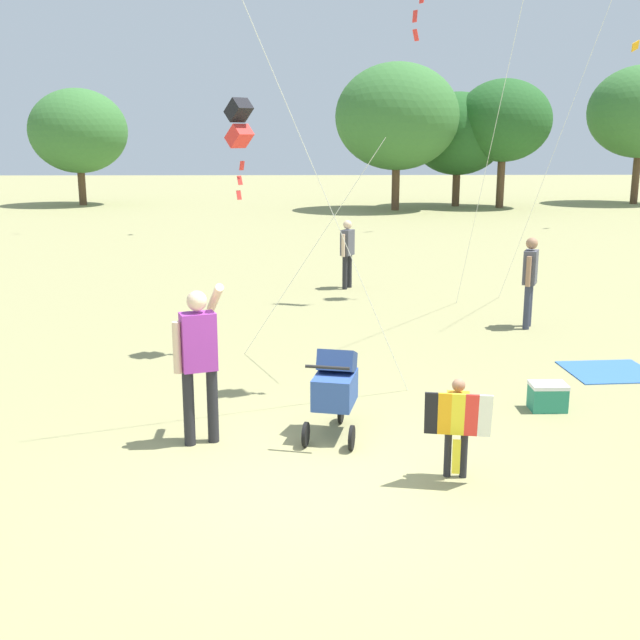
# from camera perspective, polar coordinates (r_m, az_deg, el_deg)

# --- Properties ---
(ground_plane) EXTENTS (120.00, 120.00, 0.00)m
(ground_plane) POSITION_cam_1_polar(r_m,az_deg,el_deg) (8.02, 0.09, -11.71)
(ground_plane) COLOR #938E5B
(treeline_distant) EXTENTS (32.30, 7.88, 6.67)m
(treeline_distant) POSITION_cam_1_polar(r_m,az_deg,el_deg) (38.12, 7.70, 14.16)
(treeline_distant) COLOR brown
(treeline_distant) RESTS_ON ground
(child_with_butterfly_kite) EXTENTS (0.67, 0.41, 1.05)m
(child_with_butterfly_kite) POSITION_cam_1_polar(r_m,az_deg,el_deg) (7.98, 9.98, -7.13)
(child_with_butterfly_kite) COLOR #232328
(child_with_butterfly_kite) RESTS_ON ground
(person_adult_flyer) EXTENTS (0.58, 0.65, 1.84)m
(person_adult_flyer) POSITION_cam_1_polar(r_m,az_deg,el_deg) (8.72, -8.84, -2.38)
(person_adult_flyer) COLOR #232328
(person_adult_flyer) RESTS_ON ground
(stroller) EXTENTS (0.67, 1.12, 1.03)m
(stroller) POSITION_cam_1_polar(r_m,az_deg,el_deg) (8.98, 1.12, -4.76)
(stroller) COLOR black
(stroller) RESTS_ON ground
(kite_orange_delta) EXTENTS (2.27, 1.71, 3.93)m
(kite_orange_delta) POSITION_cam_1_polar(r_m,az_deg,el_deg) (12.01, -5.89, 14.00)
(kite_orange_delta) COLOR black
(kite_orange_delta) RESTS_ON ground
(person_red_shirt) EXTENTS (0.34, 0.49, 1.63)m
(person_red_shirt) POSITION_cam_1_polar(r_m,az_deg,el_deg) (14.40, 15.06, 3.18)
(person_red_shirt) COLOR #33384C
(person_red_shirt) RESTS_ON ground
(person_couple_left) EXTENTS (0.34, 0.44, 1.54)m
(person_couple_left) POSITION_cam_1_polar(r_m,az_deg,el_deg) (17.58, 2.01, 5.24)
(person_couple_left) COLOR #232328
(person_couple_left) RESTS_ON ground
(picnic_blanket) EXTENTS (1.29, 1.20, 0.02)m
(picnic_blanket) POSITION_cam_1_polar(r_m,az_deg,el_deg) (12.26, 20.35, -3.55)
(picnic_blanket) COLOR #3366B2
(picnic_blanket) RESTS_ON ground
(cooler_box) EXTENTS (0.45, 0.33, 0.35)m
(cooler_box) POSITION_cam_1_polar(r_m,az_deg,el_deg) (10.33, 16.27, -5.38)
(cooler_box) COLOR #288466
(cooler_box) RESTS_ON ground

